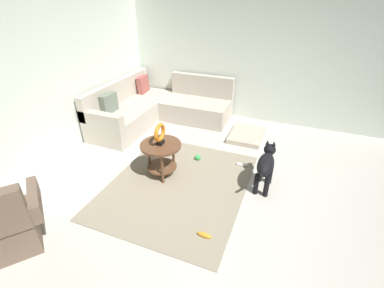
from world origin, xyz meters
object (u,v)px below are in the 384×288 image
object	(u,v)px
sectional_couch	(156,109)
dog_bed_mat	(246,135)
armchair	(3,227)
dog_toy_rope	(242,165)
dog_toy_bone	(204,235)
side_table	(161,151)
torus_sculpture	(160,134)
dog	(266,164)
dog_toy_ball	(198,157)

from	to	relation	value
sectional_couch	dog_bed_mat	distance (m)	1.96
armchair	dog_toy_rope	bearing A→B (deg)	-0.00
dog_toy_rope	dog_toy_bone	distance (m)	1.59
side_table	torus_sculpture	size ratio (longest dim) A/B	1.84
torus_sculpture	dog_toy_rope	xyz separation A→B (m)	(0.68, -1.09, -0.69)
dog	armchair	bearing A→B (deg)	-137.56
sectional_couch	armchair	bearing A→B (deg)	-178.83
side_table	dog_bed_mat	bearing A→B (deg)	-29.42
dog_bed_mat	dog_toy_bone	world-z (taller)	dog_bed_mat
dog_toy_ball	dog_toy_bone	xyz separation A→B (m)	(-1.49, -0.64, -0.02)
sectional_couch	dog_bed_mat	size ratio (longest dim) A/B	2.81
armchair	side_table	distance (m)	2.06
sectional_couch	dog_toy_rope	distance (m)	2.33
dog_toy_rope	dog_toy_bone	xyz separation A→B (m)	(-1.59, 0.08, 0.00)
dog_toy_ball	armchair	bearing A→B (deg)	152.05
sectional_couch	dog	bearing A→B (deg)	-119.61
dog_toy_ball	dog_toy_rope	distance (m)	0.74
dog_bed_mat	dog_toy_bone	bearing A→B (deg)	-178.73
torus_sculpture	dog_toy_bone	xyz separation A→B (m)	(-0.91, -1.01, -0.68)
dog	dog_toy_bone	size ratio (longest dim) A/B	4.71
side_table	armchair	bearing A→B (deg)	153.38
dog	dog_toy_rope	world-z (taller)	dog
dog	dog_toy_bone	world-z (taller)	dog
torus_sculpture	dog_toy_ball	bearing A→B (deg)	-31.94
dog_bed_mat	dog_toy_ball	xyz separation A→B (m)	(-1.10, 0.59, 0.00)
dog_toy_rope	dog_toy_bone	size ratio (longest dim) A/B	0.90
side_table	dog_bed_mat	distance (m)	1.97
armchair	dog_bed_mat	bearing A→B (deg)	10.64
sectional_couch	side_table	xyz separation A→B (m)	(-1.69, -0.99, 0.13)
dog	sectional_couch	bearing A→B (deg)	151.39
sectional_couch	side_table	size ratio (longest dim) A/B	3.75
torus_sculpture	side_table	bearing A→B (deg)	90.00
side_table	dog_toy_ball	world-z (taller)	side_table
side_table	dog_toy_rope	bearing A→B (deg)	-57.99
torus_sculpture	dog	distance (m)	1.54
dog_toy_ball	torus_sculpture	bearing A→B (deg)	148.06
dog_toy_ball	dog	bearing A→B (deg)	-104.90
dog	dog_toy_bone	bearing A→B (deg)	-110.64
side_table	dog_toy_bone	distance (m)	1.41
torus_sculpture	dog_toy_bone	size ratio (longest dim) A/B	1.81
armchair	dog_toy_bone	world-z (taller)	armchair
armchair	side_table	size ratio (longest dim) A/B	1.67
side_table	torus_sculpture	bearing A→B (deg)	-90.00
dog_bed_mat	dog	world-z (taller)	dog
dog_toy_rope	sectional_couch	bearing A→B (deg)	64.20
side_table	dog_toy_rope	size ratio (longest dim) A/B	3.70
side_table	dog_toy_ball	xyz separation A→B (m)	(0.58, -0.36, -0.37)
side_table	torus_sculpture	distance (m)	0.29
torus_sculpture	dog_toy_rope	world-z (taller)	torus_sculpture
sectional_couch	dog	xyz separation A→B (m)	(-1.41, -2.47, 0.09)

